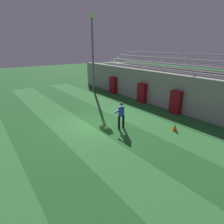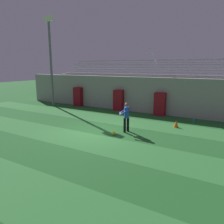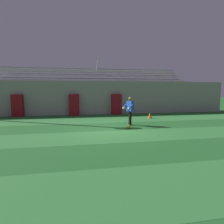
{
  "view_description": "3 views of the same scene",
  "coord_description": "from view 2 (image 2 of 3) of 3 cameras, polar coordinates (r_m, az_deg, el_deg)",
  "views": [
    {
      "loc": [
        9.72,
        -5.77,
        4.82
      ],
      "look_at": [
        0.89,
        0.71,
        0.93
      ],
      "focal_mm": 30.0,
      "sensor_mm": 36.0,
      "label": 1
    },
    {
      "loc": [
        6.92,
        -9.67,
        3.66
      ],
      "look_at": [
        0.63,
        0.88,
        1.06
      ],
      "focal_mm": 35.0,
      "sensor_mm": 36.0,
      "label": 2
    },
    {
      "loc": [
        -1.47,
        -9.56,
        2.07
      ],
      "look_at": [
        0.36,
        0.39,
        0.87
      ],
      "focal_mm": 30.0,
      "sensor_mm": 36.0,
      "label": 3
    }
  ],
  "objects": [
    {
      "name": "ground_plane",
      "position": [
        12.45,
        -4.58,
        -5.18
      ],
      "size": [
        80.0,
        80.0,
        0.0
      ],
      "primitive_type": "plane",
      "color": "#236028"
    },
    {
      "name": "padding_pillar_gate_left",
      "position": [
        18.09,
        1.72,
        3.06
      ],
      "size": [
        0.82,
        0.44,
        1.72
      ],
      "primitive_type": "cube",
      "color": "maroon",
      "rests_on": "ground"
    },
    {
      "name": "turf_stripe_mid",
      "position": [
        11.32,
        -9.0,
        -7.04
      ],
      "size": [
        28.0,
        2.25,
        0.01
      ],
      "primitive_type": "cube",
      "color": "#337A38",
      "rests_on": "ground"
    },
    {
      "name": "bleacher_stand",
      "position": [
        19.56,
        9.93,
        5.44
      ],
      "size": [
        18.0,
        3.35,
        5.03
      ],
      "color": "#999691",
      "rests_on": "ground"
    },
    {
      "name": "floodlight_pole",
      "position": [
        20.97,
        -15.83,
        15.2
      ],
      "size": [
        0.9,
        0.36,
        7.89
      ],
      "color": "slate",
      "rests_on": "ground"
    },
    {
      "name": "soccer_ball",
      "position": [
        11.83,
        0.39,
        -5.5
      ],
      "size": [
        0.22,
        0.22,
        0.22
      ],
      "primitive_type": "sphere",
      "color": "yellow",
      "rests_on": "ground"
    },
    {
      "name": "turf_stripe_far",
      "position": [
        14.9,
        2.11,
        -2.25
      ],
      "size": [
        28.0,
        2.25,
        0.01
      ],
      "primitive_type": "cube",
      "color": "#337A38",
      "rests_on": "ground"
    },
    {
      "name": "padding_pillar_gate_right",
      "position": [
        16.69,
        12.37,
        2.03
      ],
      "size": [
        0.82,
        0.44,
        1.72
      ],
      "primitive_type": "cube",
      "color": "maroon",
      "rests_on": "ground"
    },
    {
      "name": "traffic_cone",
      "position": [
        13.8,
        16.41,
        -3.01
      ],
      "size": [
        0.3,
        0.3,
        0.42
      ],
      "primitive_type": "cone",
      "color": "orange",
      "rests_on": "ground"
    },
    {
      "name": "goalkeeper",
      "position": [
        12.2,
        3.72,
        -0.88
      ],
      "size": [
        0.71,
        0.74,
        1.67
      ],
      "color": "black",
      "rests_on": "ground"
    },
    {
      "name": "padding_pillar_far_left",
      "position": [
        20.51,
        -8.85,
        3.98
      ],
      "size": [
        0.82,
        0.44,
        1.72
      ],
      "primitive_type": "cube",
      "color": "maroon",
      "rests_on": "ground"
    },
    {
      "name": "water_bottle",
      "position": [
        15.31,
        20.52,
        -2.18
      ],
      "size": [
        0.07,
        0.07,
        0.24
      ],
      "primitive_type": "cylinder",
      "color": "#1E8CD8",
      "rests_on": "ground"
    },
    {
      "name": "back_wall",
      "position": [
        17.74,
        7.6,
        4.54
      ],
      "size": [
        24.0,
        0.6,
        2.8
      ],
      "primitive_type": "cube",
      "color": "#999691",
      "rests_on": "ground"
    }
  ]
}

